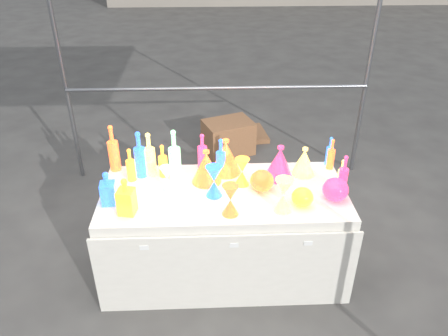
{
  "coord_description": "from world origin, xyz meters",
  "views": [
    {
      "loc": [
        -0.11,
        -2.66,
        2.54
      ],
      "look_at": [
        0.0,
        0.0,
        0.95
      ],
      "focal_mm": 35.0,
      "sensor_mm": 36.0,
      "label": 1
    }
  ],
  "objects_px": {
    "bottle_0": "(130,165)",
    "lampshade_0": "(206,166)",
    "hourglass_0": "(230,200)",
    "display_table": "(224,232)",
    "cardboard_box_closed": "(228,137)",
    "globe_0": "(302,198)",
    "decanter_0": "(126,196)"
  },
  "relations": [
    {
      "from": "hourglass_0",
      "to": "globe_0",
      "type": "distance_m",
      "value": 0.51
    },
    {
      "from": "display_table",
      "to": "lampshade_0",
      "type": "height_order",
      "value": "lampshade_0"
    },
    {
      "from": "lampshade_0",
      "to": "globe_0",
      "type": "bearing_deg",
      "value": -27.03
    },
    {
      "from": "hourglass_0",
      "to": "globe_0",
      "type": "bearing_deg",
      "value": 8.82
    },
    {
      "from": "globe_0",
      "to": "lampshade_0",
      "type": "height_order",
      "value": "lampshade_0"
    },
    {
      "from": "decanter_0",
      "to": "hourglass_0",
      "type": "relative_size",
      "value": 1.18
    },
    {
      "from": "cardboard_box_closed",
      "to": "decanter_0",
      "type": "bearing_deg",
      "value": -130.83
    },
    {
      "from": "display_table",
      "to": "cardboard_box_closed",
      "type": "height_order",
      "value": "display_table"
    },
    {
      "from": "globe_0",
      "to": "hourglass_0",
      "type": "bearing_deg",
      "value": -171.18
    },
    {
      "from": "display_table",
      "to": "globe_0",
      "type": "bearing_deg",
      "value": -19.34
    },
    {
      "from": "hourglass_0",
      "to": "bottle_0",
      "type": "bearing_deg",
      "value": 147.4
    },
    {
      "from": "bottle_0",
      "to": "lampshade_0",
      "type": "bearing_deg",
      "value": -4.63
    },
    {
      "from": "globe_0",
      "to": "lampshade_0",
      "type": "distance_m",
      "value": 0.75
    },
    {
      "from": "bottle_0",
      "to": "hourglass_0",
      "type": "xyz_separation_m",
      "value": [
        0.73,
        -0.47,
        -0.02
      ]
    },
    {
      "from": "lampshade_0",
      "to": "hourglass_0",
      "type": "bearing_deg",
      "value": -69.22
    },
    {
      "from": "cardboard_box_closed",
      "to": "hourglass_0",
      "type": "xyz_separation_m",
      "value": [
        -0.1,
        -2.24,
        0.66
      ]
    },
    {
      "from": "decanter_0",
      "to": "lampshade_0",
      "type": "height_order",
      "value": "decanter_0"
    },
    {
      "from": "decanter_0",
      "to": "hourglass_0",
      "type": "bearing_deg",
      "value": 7.11
    },
    {
      "from": "hourglass_0",
      "to": "decanter_0",
      "type": "bearing_deg",
      "value": 176.32
    },
    {
      "from": "cardboard_box_closed",
      "to": "bottle_0",
      "type": "distance_m",
      "value": 2.08
    },
    {
      "from": "cardboard_box_closed",
      "to": "bottle_0",
      "type": "xyz_separation_m",
      "value": [
        -0.83,
        -1.78,
        0.68
      ]
    },
    {
      "from": "hourglass_0",
      "to": "lampshade_0",
      "type": "bearing_deg",
      "value": 110.54
    },
    {
      "from": "bottle_0",
      "to": "decanter_0",
      "type": "distance_m",
      "value": 0.42
    },
    {
      "from": "display_table",
      "to": "bottle_0",
      "type": "distance_m",
      "value": 0.89
    },
    {
      "from": "bottle_0",
      "to": "globe_0",
      "type": "distance_m",
      "value": 1.29
    },
    {
      "from": "display_table",
      "to": "globe_0",
      "type": "height_order",
      "value": "globe_0"
    },
    {
      "from": "display_table",
      "to": "cardboard_box_closed",
      "type": "bearing_deg",
      "value": 86.14
    },
    {
      "from": "display_table",
      "to": "lampshade_0",
      "type": "bearing_deg",
      "value": 129.43
    },
    {
      "from": "decanter_0",
      "to": "lampshade_0",
      "type": "distance_m",
      "value": 0.66
    },
    {
      "from": "bottle_0",
      "to": "decanter_0",
      "type": "xyz_separation_m",
      "value": [
        0.03,
        -0.42,
        0.0
      ]
    },
    {
      "from": "globe_0",
      "to": "bottle_0",
      "type": "bearing_deg",
      "value": 162.56
    },
    {
      "from": "display_table",
      "to": "hourglass_0",
      "type": "xyz_separation_m",
      "value": [
        0.03,
        -0.27,
        0.49
      ]
    }
  ]
}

